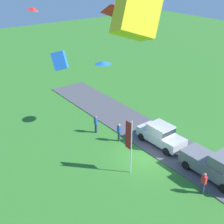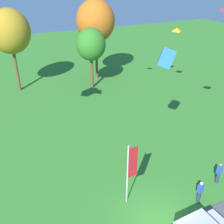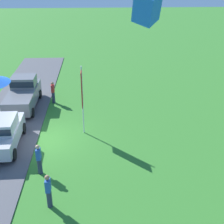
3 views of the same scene
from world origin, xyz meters
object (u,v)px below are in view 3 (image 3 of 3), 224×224
Objects in this scene: car_pickup_by_flagpole at (23,93)px; flag_banner at (82,93)px; car_sedan_far_end at (2,132)px; person_beside_suv at (49,191)px; kite_box_near_flag at (147,7)px; person_on_lawn at (53,92)px; person_watching_sky at (39,159)px.

flag_banner reaches higher than car_pickup_by_flagpole.
flag_banner is (-1.30, 4.64, 1.77)m from car_sedan_far_end.
person_beside_suv is 6.82m from flag_banner.
kite_box_near_flag is (-2.20, 4.30, 7.38)m from person_beside_suv.
flag_banner is (4.39, 4.60, 1.70)m from car_pickup_by_flagpole.
car_sedan_far_end is at bearing -110.85° from kite_box_near_flag.
person_on_lawn is at bearing 161.25° from car_sedan_far_end.
kite_box_near_flag is (9.25, 5.49, 7.38)m from person_on_lawn.
kite_box_near_flag reaches higher than person_on_lawn.
person_watching_sky is at bearing 16.59° from car_pickup_by_flagpole.
car_pickup_by_flagpole is 2.93× the size of person_beside_suv.
person_beside_suv is at bearing -11.48° from flag_banner.
kite_box_near_flag reaches higher than person_beside_suv.
car_sedan_far_end is 6.70m from person_on_lawn.
person_on_lawn is 5.94m from flag_banner.
kite_box_near_flag is at bearing 35.47° from flag_banner.
flag_banner reaches higher than person_beside_suv.
car_sedan_far_end is 2.60× the size of person_on_lawn.
flag_banner is at bearing -144.53° from kite_box_near_flag.
car_pickup_by_flagpole is 2.21m from person_on_lawn.
car_pickup_by_flagpole is 2.93× the size of person_on_lawn.
car_pickup_by_flagpole is 8.70m from person_watching_sky.
car_pickup_by_flagpole reaches higher than person_on_lawn.
car_sedan_far_end is at bearing -18.75° from person_on_lawn.
person_on_lawn is 1.00× the size of person_watching_sky.
person_watching_sky is (8.98, 0.38, 0.00)m from person_on_lawn.
car_sedan_far_end is 5.13m from flag_banner.
car_pickup_by_flagpole is at bearing -133.69° from flag_banner.
person_watching_sky is (8.33, 2.48, -0.23)m from car_pickup_by_flagpole.
kite_box_near_flag is at bearing 117.07° from person_beside_suv.
kite_box_near_flag is (8.60, 7.60, 7.15)m from car_pickup_by_flagpole.
person_watching_sky is at bearing -93.05° from kite_box_near_flag.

